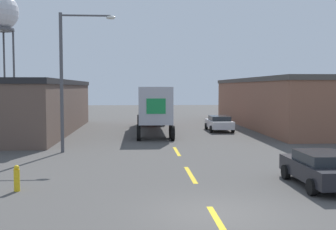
% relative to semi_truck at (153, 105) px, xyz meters
% --- Properties ---
extents(ground_plane, '(160.00, 160.00, 0.00)m').
position_rel_semi_truck_xyz_m(ground_plane, '(1.07, -24.39, -2.38)').
color(ground_plane, '#4C4947').
extents(road_centerline, '(0.20, 17.33, 0.01)m').
position_rel_semi_truck_xyz_m(road_centerline, '(1.07, -18.54, -2.37)').
color(road_centerline, gold).
rests_on(road_centerline, ground_plane).
extents(warehouse_left, '(10.72, 21.78, 4.51)m').
position_rel_semi_truck_xyz_m(warehouse_left, '(-12.18, 0.07, -0.12)').
color(warehouse_left, brown).
rests_on(warehouse_left, ground_plane).
extents(warehouse_right, '(10.13, 25.92, 4.80)m').
position_rel_semi_truck_xyz_m(warehouse_right, '(14.03, 3.99, 0.03)').
color(warehouse_right, brown).
rests_on(warehouse_right, ground_plane).
extents(semi_truck, '(2.77, 14.66, 3.93)m').
position_rel_semi_truck_xyz_m(semi_truck, '(0.00, 0.00, 0.00)').
color(semi_truck, '#B21919').
rests_on(semi_truck, ground_plane).
extents(parked_car_right_far, '(2.10, 4.36, 1.37)m').
position_rel_semi_truck_xyz_m(parked_car_right_far, '(5.93, -0.02, -1.65)').
color(parked_car_right_far, silver).
rests_on(parked_car_right_far, ground_plane).
extents(parked_car_right_near, '(2.10, 4.36, 1.37)m').
position_rel_semi_truck_xyz_m(parked_car_right_near, '(5.93, -21.13, -1.65)').
color(parked_car_right_near, black).
rests_on(parked_car_right_near, ground_plane).
extents(street_lamp, '(3.32, 0.32, 8.28)m').
position_rel_semi_truck_xyz_m(street_lamp, '(-5.39, -11.57, 2.49)').
color(street_lamp, '#4C4C51').
rests_on(street_lamp, ground_plane).
extents(fire_hydrant, '(0.22, 0.22, 0.99)m').
position_rel_semi_truck_xyz_m(fire_hydrant, '(-5.80, -21.08, -1.88)').
color(fire_hydrant, gold).
rests_on(fire_hydrant, ground_plane).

